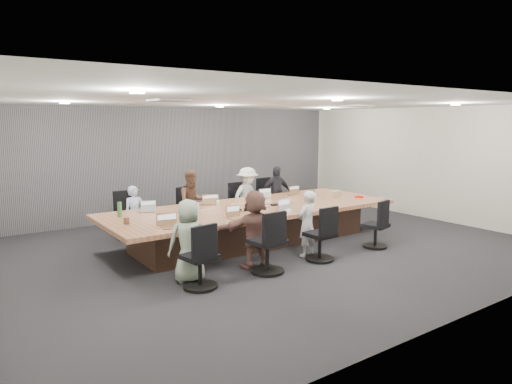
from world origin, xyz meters
TOP-DOWN VIEW (x-y plane):
  - floor at (0.00, 0.00)m, footprint 10.00×8.00m
  - ceiling at (0.00, 0.00)m, footprint 10.00×8.00m
  - wall_back at (0.00, 4.00)m, footprint 10.00×0.00m
  - wall_front at (0.00, -4.00)m, footprint 10.00×0.00m
  - wall_right at (5.00, 0.00)m, footprint 0.00×8.00m
  - curtain at (0.00, 3.92)m, footprint 9.80×0.04m
  - conference_table at (0.00, 0.50)m, footprint 6.00×2.20m
  - chair_0 at (-1.98, 2.20)m, footprint 0.59×0.59m
  - chair_1 at (-0.67, 2.20)m, footprint 0.61×0.61m
  - chair_2 at (0.76, 2.20)m, footprint 0.53×0.53m
  - chair_3 at (1.62, 2.20)m, footprint 0.61×0.61m
  - chair_4 at (-2.12, -1.20)m, footprint 0.61×0.61m
  - chair_5 at (-0.89, -1.20)m, footprint 0.64×0.64m
  - chair_6 at (0.26, -1.20)m, footprint 0.56×0.56m
  - chair_7 at (1.73, -1.20)m, footprint 0.60×0.60m
  - person_0 at (-1.98, 1.85)m, footprint 0.43×0.29m
  - laptop_0 at (-1.98, 1.30)m, footprint 0.31×0.24m
  - person_1 at (-0.67, 1.85)m, footprint 0.75×0.62m
  - laptop_1 at (-0.67, 1.30)m, footprint 0.40×0.32m
  - person_2 at (0.76, 1.85)m, footprint 0.98×0.68m
  - laptop_2 at (0.76, 1.30)m, footprint 0.31×0.22m
  - person_3 at (1.62, 1.85)m, footprint 0.86×0.52m
  - laptop_3 at (1.62, 1.30)m, footprint 0.31×0.22m
  - person_4 at (-2.12, -0.85)m, footprint 0.70×0.54m
  - laptop_4 at (-2.12, -0.30)m, footprint 0.38×0.31m
  - person_5 at (-0.89, -0.85)m, footprint 1.27×0.58m
  - laptop_5 at (-0.89, -0.30)m, footprint 0.29×0.20m
  - person_6 at (0.26, -0.85)m, footprint 0.49×0.38m
  - laptop_6 at (0.26, -0.30)m, footprint 0.35×0.27m
  - bottle_green_left at (-2.55, 1.02)m, footprint 0.08×0.08m
  - bottle_green_right at (1.29, 0.15)m, footprint 0.09×0.09m
  - bottle_clear at (-1.31, 0.41)m, footprint 0.08×0.08m
  - cup_white_far at (-0.50, 1.05)m, footprint 0.10×0.10m
  - cup_white_near at (1.76, 0.60)m, footprint 0.11×0.11m
  - mug_brown at (-2.65, 0.39)m, footprint 0.11×0.11m
  - mic_left at (-0.48, 0.33)m, footprint 0.15×0.12m
  - mic_right at (0.43, 0.35)m, footprint 0.17×0.14m
  - stapler at (-0.34, 0.19)m, footprint 0.16×0.06m
  - canvas_bag at (2.20, 0.42)m, footprint 0.26×0.16m
  - snack_packet at (2.60, 0.05)m, footprint 0.21×0.21m

SIDE VIEW (x-z plane):
  - floor at x=0.00m, z-range 0.00..0.00m
  - chair_7 at x=1.73m, z-range 0.00..0.73m
  - chair_2 at x=0.76m, z-range 0.00..0.74m
  - chair_1 at x=-0.67m, z-range 0.00..0.75m
  - chair_6 at x=0.26m, z-range 0.00..0.79m
  - chair_4 at x=-2.12m, z-range 0.00..0.79m
  - conference_table at x=0.00m, z-range 0.03..0.77m
  - chair_0 at x=-1.98m, z-range 0.00..0.81m
  - chair_3 at x=1.62m, z-range 0.00..0.84m
  - chair_5 at x=-0.89m, z-range 0.00..0.87m
  - person_0 at x=-1.98m, z-range 0.00..1.16m
  - person_6 at x=0.26m, z-range 0.00..1.21m
  - person_4 at x=-2.12m, z-range 0.00..1.28m
  - person_5 at x=-0.89m, z-range 0.00..1.32m
  - person_3 at x=1.62m, z-range 0.00..1.37m
  - person_2 at x=0.76m, z-range 0.00..1.38m
  - person_1 at x=-0.67m, z-range 0.00..1.40m
  - laptop_0 at x=-1.98m, z-range 0.74..0.76m
  - laptop_1 at x=-0.67m, z-range 0.74..0.76m
  - laptop_2 at x=0.76m, z-range 0.74..0.76m
  - laptop_3 at x=1.62m, z-range 0.74..0.76m
  - laptop_4 at x=-2.12m, z-range 0.74..0.76m
  - laptop_5 at x=-0.89m, z-range 0.74..0.76m
  - laptop_6 at x=0.26m, z-range 0.74..0.76m
  - mic_left at x=-0.48m, z-range 0.74..0.77m
  - mic_right at x=0.43m, z-range 0.74..0.77m
  - snack_packet at x=2.60m, z-range 0.74..0.78m
  - stapler at x=-0.34m, z-range 0.74..0.80m
  - cup_white_far at x=-0.50m, z-range 0.74..0.84m
  - cup_white_near at x=1.76m, z-range 0.74..0.84m
  - mug_brown at x=-2.65m, z-range 0.74..0.86m
  - canvas_bag at x=2.20m, z-range 0.74..0.88m
  - bottle_clear at x=-1.31m, z-range 0.74..0.97m
  - bottle_green_right at x=1.29m, z-range 0.74..1.01m
  - bottle_green_left at x=-2.55m, z-range 0.74..1.01m
  - wall_back at x=0.00m, z-range 0.00..2.80m
  - wall_front at x=0.00m, z-range 0.00..2.80m
  - wall_right at x=5.00m, z-range 0.00..2.80m
  - curtain at x=0.00m, z-range 0.00..2.80m
  - ceiling at x=0.00m, z-range 2.80..2.80m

